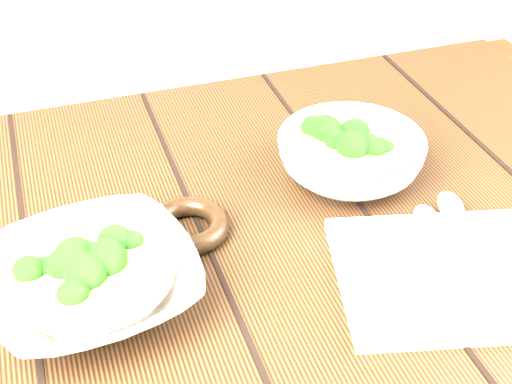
% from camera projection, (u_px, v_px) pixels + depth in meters
% --- Properties ---
extents(table, '(1.20, 0.80, 0.75)m').
position_uv_depth(table, '(231.00, 323.00, 0.89)').
color(table, '#301D0D').
rests_on(table, ground).
extents(soup_bowl_front, '(0.24, 0.24, 0.06)m').
position_uv_depth(soup_bowl_front, '(92.00, 281.00, 0.73)').
color(soup_bowl_front, silver).
rests_on(soup_bowl_front, table).
extents(soup_bowl_back, '(0.24, 0.24, 0.07)m').
position_uv_depth(soup_bowl_back, '(350.00, 156.00, 0.92)').
color(soup_bowl_back, silver).
rests_on(soup_bowl_back, table).
extents(trivet, '(0.13, 0.13, 0.02)m').
position_uv_depth(trivet, '(188.00, 226.00, 0.83)').
color(trivet, black).
rests_on(trivet, table).
extents(napkin, '(0.28, 0.25, 0.01)m').
position_uv_depth(napkin, '(448.00, 274.00, 0.78)').
color(napkin, beige).
rests_on(napkin, table).
extents(spoon_left, '(0.09, 0.19, 0.01)m').
position_uv_depth(spoon_left, '(432.00, 241.00, 0.80)').
color(spoon_left, '#B7B0A2').
rests_on(spoon_left, napkin).
extents(spoon_right, '(0.09, 0.19, 0.01)m').
position_uv_depth(spoon_right, '(456.00, 226.00, 0.83)').
color(spoon_right, '#B7B0A2').
rests_on(spoon_right, napkin).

